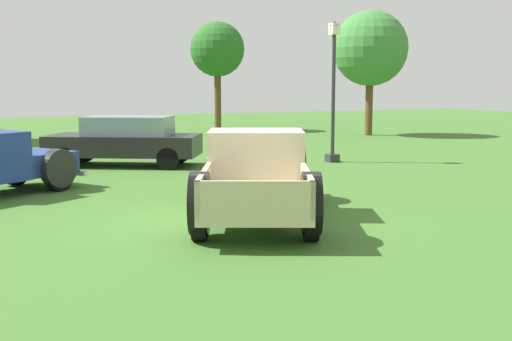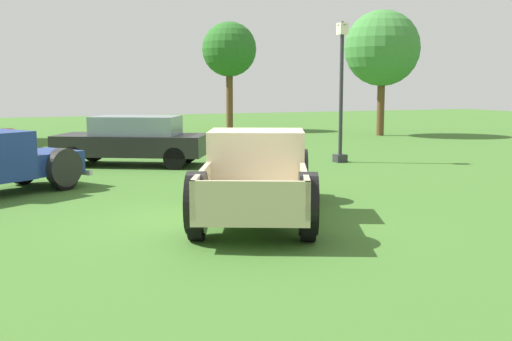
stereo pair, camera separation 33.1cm
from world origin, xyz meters
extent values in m
plane|color=#3D6B28|center=(0.00, 0.00, 0.00)|extent=(80.00, 80.00, 0.00)
cube|color=#C6B793|center=(1.02, 1.82, 0.70)|extent=(2.15, 2.14, 0.59)
cube|color=silver|center=(1.37, 2.57, 0.70)|extent=(1.35, 0.67, 0.49)
sphere|color=silver|center=(0.77, 2.82, 0.73)|extent=(0.21, 0.21, 0.21)
sphere|color=silver|center=(1.95, 2.28, 0.73)|extent=(0.21, 0.21, 0.21)
cube|color=#C6B793|center=(0.39, 0.46, 1.02)|extent=(2.20, 2.01, 1.23)
cube|color=#8C9EA8|center=(0.67, 1.05, 1.29)|extent=(1.42, 0.69, 0.54)
cube|color=#C6B793|center=(-0.37, -1.19, 0.46)|extent=(2.56, 2.79, 0.11)
cube|color=#C6B793|center=(-1.14, -0.83, 0.81)|extent=(1.02, 2.07, 0.59)
cube|color=#C6B793|center=(0.40, -1.54, 0.81)|extent=(1.02, 2.07, 0.59)
cube|color=#C6B793|center=(-0.82, -2.17, 0.81)|extent=(1.66, 0.83, 0.59)
cylinder|color=black|center=(0.21, 2.20, 0.41)|extent=(0.55, 0.84, 0.81)
cylinder|color=#B7B7BC|center=(0.20, 2.20, 0.41)|extent=(0.37, 0.40, 0.32)
cylinder|color=black|center=(0.21, 2.20, 0.61)|extent=(0.70, 1.06, 1.03)
cylinder|color=black|center=(1.84, 1.44, 0.41)|extent=(0.55, 0.84, 0.81)
cylinder|color=#B7B7BC|center=(1.84, 1.44, 0.41)|extent=(0.37, 0.40, 0.32)
cylinder|color=black|center=(1.84, 1.44, 0.61)|extent=(0.70, 1.06, 1.03)
cylinder|color=black|center=(-1.30, -1.05, 0.41)|extent=(0.55, 0.84, 0.81)
cylinder|color=#B7B7BC|center=(-1.30, -1.05, 0.41)|extent=(0.37, 0.40, 0.32)
cylinder|color=black|center=(-1.30, -1.05, 0.61)|extent=(0.70, 1.06, 1.03)
cylinder|color=black|center=(0.33, -1.81, 0.41)|extent=(0.55, 0.84, 0.81)
cylinder|color=#B7B7BC|center=(0.34, -1.81, 0.41)|extent=(0.37, 0.40, 0.32)
cylinder|color=black|center=(0.33, -1.81, 0.61)|extent=(0.70, 1.06, 1.03)
cube|color=silver|center=(1.38, 2.61, 0.37)|extent=(1.81, 0.91, 0.13)
cube|color=navy|center=(-3.18, 5.46, 0.62)|extent=(1.99, 1.99, 0.52)
cube|color=silver|center=(-2.57, 5.86, 0.62)|extent=(0.76, 1.12, 0.44)
sphere|color=silver|center=(-2.90, 6.34, 0.65)|extent=(0.19, 0.19, 0.19)
sphere|color=silver|center=(-2.27, 5.37, 0.65)|extent=(0.19, 0.19, 0.19)
cube|color=#8C9EA8|center=(-3.81, 5.05, 1.15)|extent=(0.78, 1.17, 0.48)
cylinder|color=black|center=(-3.62, 6.13, 0.36)|extent=(0.72, 0.57, 0.72)
cylinder|color=#B7B7BC|center=(-3.62, 6.14, 0.36)|extent=(0.37, 0.35, 0.29)
cylinder|color=black|center=(-3.62, 6.13, 0.54)|extent=(0.91, 0.72, 0.91)
cylinder|color=black|center=(-2.74, 4.79, 0.36)|extent=(0.72, 0.57, 0.72)
cylinder|color=#B7B7BC|center=(-2.74, 4.79, 0.36)|extent=(0.37, 0.35, 0.29)
cylinder|color=black|center=(-2.74, 4.79, 0.54)|extent=(0.91, 0.72, 0.91)
cube|color=silver|center=(-2.53, 5.89, 0.33)|extent=(1.03, 1.51, 0.11)
cube|color=black|center=(-0.29, 8.78, 0.64)|extent=(4.91, 3.87, 0.62)
cube|color=#7F939E|center=(-0.15, 8.70, 1.24)|extent=(3.00, 2.62, 0.57)
cylinder|color=black|center=(-2.05, 8.81, 0.33)|extent=(0.68, 0.51, 0.67)
cylinder|color=black|center=(-1.24, 10.27, 0.33)|extent=(0.68, 0.51, 0.67)
cylinder|color=black|center=(0.66, 7.29, 0.33)|extent=(0.68, 0.51, 0.67)
cylinder|color=black|center=(1.47, 8.75, 0.33)|extent=(0.68, 0.51, 0.67)
cube|color=#2D2D33|center=(6.08, 6.99, 0.12)|extent=(0.36, 0.36, 0.25)
cylinder|color=#2D2D33|center=(6.08, 6.99, 2.15)|extent=(0.12, 0.12, 3.80)
cube|color=#F2EACC|center=(6.08, 6.99, 4.23)|extent=(0.28, 0.28, 0.36)
cone|color=#2D2D33|center=(6.08, 6.99, 4.41)|extent=(0.32, 0.32, 0.14)
cylinder|color=#4C4C51|center=(2.66, 6.55, 0.42)|extent=(0.56, 0.56, 0.85)
cylinder|color=black|center=(2.66, 6.55, 0.90)|extent=(0.59, 0.59, 0.10)
cylinder|color=brown|center=(7.67, 21.46, 1.62)|extent=(0.36, 0.36, 3.25)
sphere|color=#286623|center=(7.67, 21.46, 4.34)|extent=(2.91, 2.91, 2.91)
cylinder|color=brown|center=(13.29, 15.46, 1.43)|extent=(0.36, 0.36, 2.85)
sphere|color=#3D7F38|center=(13.29, 15.46, 4.21)|extent=(3.64, 3.64, 3.64)
camera|label=1|loc=(-4.60, -10.52, 2.52)|focal=44.36mm
camera|label=2|loc=(-4.30, -10.66, 2.52)|focal=44.36mm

